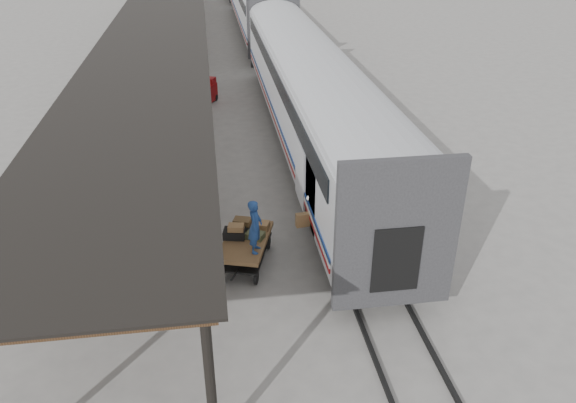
{
  "coord_description": "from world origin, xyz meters",
  "views": [
    {
      "loc": [
        -1.01,
        -14.81,
        9.65
      ],
      "look_at": [
        1.13,
        -0.01,
        1.7
      ],
      "focal_mm": 35.0,
      "sensor_mm": 36.0,
      "label": 1
    }
  ],
  "objects_px": {
    "baggage_cart": "(246,246)",
    "pedestrian": "(182,91)",
    "porter": "(255,226)",
    "luggage_tug": "(205,92)"
  },
  "relations": [
    {
      "from": "luggage_tug",
      "to": "pedestrian",
      "type": "relative_size",
      "value": 0.94
    },
    {
      "from": "porter",
      "to": "luggage_tug",
      "type": "bearing_deg",
      "value": 19.69
    },
    {
      "from": "porter",
      "to": "baggage_cart",
      "type": "bearing_deg",
      "value": 36.45
    },
    {
      "from": "porter",
      "to": "pedestrian",
      "type": "relative_size",
      "value": 0.88
    },
    {
      "from": "pedestrian",
      "to": "baggage_cart",
      "type": "bearing_deg",
      "value": 97.26
    },
    {
      "from": "baggage_cart",
      "to": "porter",
      "type": "distance_m",
      "value": 1.23
    },
    {
      "from": "baggage_cart",
      "to": "porter",
      "type": "height_order",
      "value": "porter"
    },
    {
      "from": "luggage_tug",
      "to": "pedestrian",
      "type": "height_order",
      "value": "pedestrian"
    },
    {
      "from": "baggage_cart",
      "to": "pedestrian",
      "type": "bearing_deg",
      "value": 115.38
    },
    {
      "from": "luggage_tug",
      "to": "porter",
      "type": "xyz_separation_m",
      "value": [
        1.24,
        -16.51,
        1.06
      ]
    }
  ]
}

